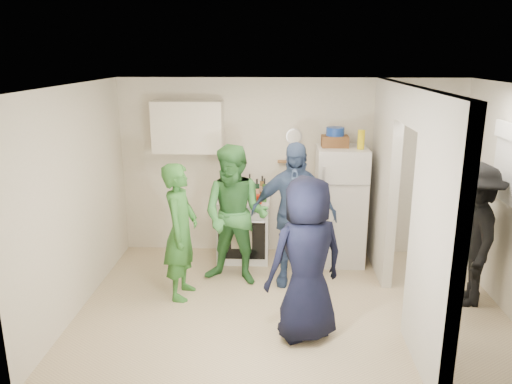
# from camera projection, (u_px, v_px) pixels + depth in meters

# --- Properties ---
(floor) EXTENTS (4.80, 4.80, 0.00)m
(floor) POSITION_uv_depth(u_px,v_px,m) (291.00, 306.00, 5.77)
(floor) COLOR #CABA8E
(floor) RESTS_ON ground
(wall_back) EXTENTS (4.80, 0.00, 4.80)m
(wall_back) POSITION_uv_depth(u_px,v_px,m) (290.00, 168.00, 7.07)
(wall_back) COLOR silver
(wall_back) RESTS_ON floor
(wall_front) EXTENTS (4.80, 0.00, 4.80)m
(wall_front) POSITION_uv_depth(u_px,v_px,m) (299.00, 267.00, 3.80)
(wall_front) COLOR silver
(wall_front) RESTS_ON floor
(wall_left) EXTENTS (0.00, 3.40, 3.40)m
(wall_left) POSITION_uv_depth(u_px,v_px,m) (77.00, 200.00, 5.54)
(wall_left) COLOR silver
(wall_left) RESTS_ON floor
(ceiling) EXTENTS (4.80, 4.80, 0.00)m
(ceiling) POSITION_uv_depth(u_px,v_px,m) (295.00, 85.00, 5.10)
(ceiling) COLOR white
(ceiling) RESTS_ON wall_back
(partition_pier_back) EXTENTS (0.12, 1.20, 2.50)m
(partition_pier_back) POSITION_uv_depth(u_px,v_px,m) (384.00, 179.00, 6.44)
(partition_pier_back) COLOR silver
(partition_pier_back) RESTS_ON floor
(partition_pier_front) EXTENTS (0.12, 1.20, 2.50)m
(partition_pier_front) POSITION_uv_depth(u_px,v_px,m) (435.00, 241.00, 4.32)
(partition_pier_front) COLOR silver
(partition_pier_front) RESTS_ON floor
(partition_header) EXTENTS (0.12, 1.00, 0.40)m
(partition_header) POSITION_uv_depth(u_px,v_px,m) (412.00, 106.00, 5.10)
(partition_header) COLOR silver
(partition_header) RESTS_ON partition_pier_back
(stove) EXTENTS (0.73, 0.61, 0.87)m
(stove) POSITION_uv_depth(u_px,v_px,m) (243.00, 229.00, 7.00)
(stove) COLOR white
(stove) RESTS_ON floor
(upper_cabinet) EXTENTS (0.95, 0.34, 0.70)m
(upper_cabinet) POSITION_uv_depth(u_px,v_px,m) (188.00, 127.00, 6.79)
(upper_cabinet) COLOR silver
(upper_cabinet) RESTS_ON wall_back
(fridge) EXTENTS (0.66, 0.65, 1.61)m
(fridge) POSITION_uv_depth(u_px,v_px,m) (340.00, 206.00, 6.81)
(fridge) COLOR white
(fridge) RESTS_ON floor
(wicker_basket) EXTENTS (0.35, 0.25, 0.15)m
(wicker_basket) POSITION_uv_depth(u_px,v_px,m) (335.00, 141.00, 6.63)
(wicker_basket) COLOR brown
(wicker_basket) RESTS_ON fridge
(blue_bowl) EXTENTS (0.24, 0.24, 0.11)m
(blue_bowl) POSITION_uv_depth(u_px,v_px,m) (335.00, 132.00, 6.59)
(blue_bowl) COLOR navy
(blue_bowl) RESTS_ON wicker_basket
(yellow_cup_stack_top) EXTENTS (0.09, 0.09, 0.25)m
(yellow_cup_stack_top) POSITION_uv_depth(u_px,v_px,m) (361.00, 140.00, 6.46)
(yellow_cup_stack_top) COLOR yellow
(yellow_cup_stack_top) RESTS_ON fridge
(wall_clock) EXTENTS (0.22, 0.02, 0.22)m
(wall_clock) POSITION_uv_depth(u_px,v_px,m) (294.00, 136.00, 6.93)
(wall_clock) COLOR white
(wall_clock) RESTS_ON wall_back
(spice_shelf) EXTENTS (0.35, 0.08, 0.03)m
(spice_shelf) POSITION_uv_depth(u_px,v_px,m) (290.00, 162.00, 6.99)
(spice_shelf) COLOR olive
(spice_shelf) RESTS_ON wall_back
(nook_window) EXTENTS (0.03, 0.70, 0.80)m
(nook_window) POSITION_uv_depth(u_px,v_px,m) (512.00, 165.00, 5.42)
(nook_window) COLOR black
(nook_window) RESTS_ON wall_right
(nook_window_frame) EXTENTS (0.04, 0.76, 0.86)m
(nook_window_frame) POSITION_uv_depth(u_px,v_px,m) (511.00, 165.00, 5.42)
(nook_window_frame) COLOR white
(nook_window_frame) RESTS_ON wall_right
(yellow_cup_stack_stove) EXTENTS (0.09, 0.09, 0.25)m
(yellow_cup_stack_stove) POSITION_uv_depth(u_px,v_px,m) (233.00, 195.00, 6.64)
(yellow_cup_stack_stove) COLOR orange
(yellow_cup_stack_stove) RESTS_ON stove
(red_cup) EXTENTS (0.09, 0.09, 0.12)m
(red_cup) POSITION_uv_depth(u_px,v_px,m) (258.00, 199.00, 6.66)
(red_cup) COLOR red
(red_cup) RESTS_ON stove
(person_green_left) EXTENTS (0.45, 0.63, 1.63)m
(person_green_left) POSITION_uv_depth(u_px,v_px,m) (181.00, 231.00, 5.81)
(person_green_left) COLOR #31772F
(person_green_left) RESTS_ON floor
(person_green_center) EXTENTS (0.99, 0.85, 1.76)m
(person_green_center) POSITION_uv_depth(u_px,v_px,m) (236.00, 216.00, 6.15)
(person_green_center) COLOR #398245
(person_green_center) RESTS_ON floor
(person_denim) EXTENTS (1.11, 0.59, 1.81)m
(person_denim) POSITION_uv_depth(u_px,v_px,m) (294.00, 214.00, 6.13)
(person_denim) COLOR #384D7B
(person_denim) RESTS_ON floor
(person_navy) EXTENTS (0.98, 0.84, 1.69)m
(person_navy) POSITION_uv_depth(u_px,v_px,m) (306.00, 260.00, 4.94)
(person_navy) COLOR black
(person_navy) RESTS_ON floor
(person_nook) EXTENTS (0.79, 1.16, 1.66)m
(person_nook) POSITION_uv_depth(u_px,v_px,m) (472.00, 235.00, 5.65)
(person_nook) COLOR black
(person_nook) RESTS_ON floor
(bottle_a) EXTENTS (0.06, 0.06, 0.30)m
(bottle_a) POSITION_uv_depth(u_px,v_px,m) (222.00, 187.00, 6.96)
(bottle_a) COLOR brown
(bottle_a) RESTS_ON stove
(bottle_b) EXTENTS (0.08, 0.08, 0.30)m
(bottle_b) POSITION_uv_depth(u_px,v_px,m) (229.00, 190.00, 6.75)
(bottle_b) COLOR #1A4918
(bottle_b) RESTS_ON stove
(bottle_c) EXTENTS (0.06, 0.06, 0.25)m
(bottle_c) POSITION_uv_depth(u_px,v_px,m) (238.00, 188.00, 6.99)
(bottle_c) COLOR #9AA1A7
(bottle_c) RESTS_ON stove
(bottle_d) EXTENTS (0.07, 0.07, 0.29)m
(bottle_d) POSITION_uv_depth(u_px,v_px,m) (244.00, 190.00, 6.79)
(bottle_d) COLOR #5D2310
(bottle_d) RESTS_ON stove
(bottle_e) EXTENTS (0.06, 0.06, 0.31)m
(bottle_e) POSITION_uv_depth(u_px,v_px,m) (250.00, 185.00, 7.02)
(bottle_e) COLOR #B3BDC7
(bottle_e) RESTS_ON stove
(bottle_f) EXTENTS (0.07, 0.07, 0.28)m
(bottle_f) POSITION_uv_depth(u_px,v_px,m) (257.00, 189.00, 6.85)
(bottle_f) COLOR black
(bottle_f) RESTS_ON stove
(bottle_g) EXTENTS (0.07, 0.07, 0.30)m
(bottle_g) POSITION_uv_depth(u_px,v_px,m) (262.00, 186.00, 6.95)
(bottle_g) COLOR olive
(bottle_g) RESTS_ON stove
(bottle_h) EXTENTS (0.07, 0.07, 0.24)m
(bottle_h) POSITION_uv_depth(u_px,v_px,m) (220.00, 193.00, 6.73)
(bottle_h) COLOR #A8A8B4
(bottle_h) RESTS_ON stove
(bottle_i) EXTENTS (0.08, 0.08, 0.24)m
(bottle_i) POSITION_uv_depth(u_px,v_px,m) (248.00, 189.00, 6.94)
(bottle_i) COLOR #5B290F
(bottle_i) RESTS_ON stove
(bottle_j) EXTENTS (0.06, 0.06, 0.33)m
(bottle_j) POSITION_uv_depth(u_px,v_px,m) (264.00, 190.00, 6.71)
(bottle_j) COLOR #2C6221
(bottle_j) RESTS_ON stove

